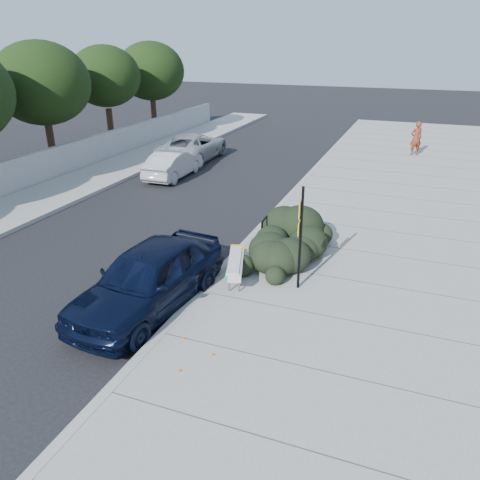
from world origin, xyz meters
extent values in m
plane|color=black|center=(0.00, 0.00, 0.00)|extent=(120.00, 120.00, 0.00)
cube|color=gray|center=(5.60, 5.00, 0.07)|extent=(11.20, 50.00, 0.15)
cube|color=gray|center=(-9.50, 5.00, 0.07)|extent=(3.00, 50.00, 0.15)
cube|color=#9E9E99|center=(0.00, 5.00, 0.08)|extent=(0.22, 50.00, 0.17)
cube|color=#9E9E99|center=(-8.00, 5.00, 0.08)|extent=(0.22, 50.00, 0.17)
cube|color=#9E9E99|center=(-11.20, 5.00, 0.75)|extent=(0.30, 40.00, 1.50)
cylinder|color=#332114|center=(-12.50, 9.00, 1.20)|extent=(0.36, 0.36, 2.40)
ellipsoid|color=black|center=(-12.50, 9.00, 4.20)|extent=(4.60, 4.60, 3.91)
cylinder|color=#332114|center=(-12.50, 14.00, 1.20)|extent=(0.36, 0.36, 2.40)
ellipsoid|color=black|center=(-12.50, 14.00, 4.20)|extent=(4.00, 4.00, 3.40)
cylinder|color=#332114|center=(-12.50, 19.00, 1.20)|extent=(0.36, 0.36, 2.40)
ellipsoid|color=black|center=(-12.50, 19.00, 4.20)|extent=(4.40, 4.40, 3.74)
cylinder|color=gray|center=(0.70, 0.27, 0.33)|extent=(0.04, 0.04, 0.36)
cylinder|color=gray|center=(0.94, 0.35, 0.33)|extent=(0.04, 0.04, 0.36)
cylinder|color=gray|center=(0.26, 1.65, 0.33)|extent=(0.04, 0.04, 0.36)
cylinder|color=gray|center=(0.50, 1.73, 0.33)|extent=(0.04, 0.04, 0.36)
cylinder|color=gray|center=(0.48, 0.96, 0.49)|extent=(0.48, 1.40, 0.03)
cylinder|color=gray|center=(0.72, 1.04, 0.49)|extent=(0.48, 1.40, 0.03)
cube|color=#B2B2B2|center=(0.60, 1.00, 0.61)|extent=(0.95, 1.94, 0.20)
cube|color=yellow|center=(0.37, 1.72, 0.72)|extent=(0.49, 0.48, 0.02)
cube|color=teal|center=(0.69, 0.12, 0.61)|extent=(0.11, 0.22, 0.18)
cylinder|color=black|center=(0.61, 3.17, 0.58)|extent=(0.06, 0.06, 0.85)
cylinder|color=black|center=(0.59, 3.72, 0.58)|extent=(0.06, 0.06, 0.85)
cylinder|color=black|center=(0.60, 3.45, 1.00)|extent=(0.08, 0.55, 0.06)
cube|color=black|center=(2.31, 1.11, 1.52)|extent=(0.07, 0.07, 2.75)
cube|color=yellow|center=(2.26, 1.10, 2.32)|extent=(0.05, 0.32, 0.44)
cube|color=yellow|center=(2.26, 1.10, 1.82)|extent=(0.05, 0.30, 0.34)
ellipsoid|color=black|center=(1.50, 2.81, 0.82)|extent=(3.03, 3.98, 1.34)
imported|color=black|center=(-0.92, -0.92, 0.81)|extent=(2.39, 4.95, 1.63)
imported|color=silver|center=(-6.10, 9.87, 0.64)|extent=(1.44, 3.93, 1.29)
imported|color=#ABAEB1|center=(-6.80, 13.38, 0.74)|extent=(2.65, 5.39, 1.47)
imported|color=maroon|center=(4.55, 18.35, 1.08)|extent=(0.81, 0.73, 1.85)
camera|label=1|loc=(4.75, -9.50, 6.14)|focal=35.00mm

